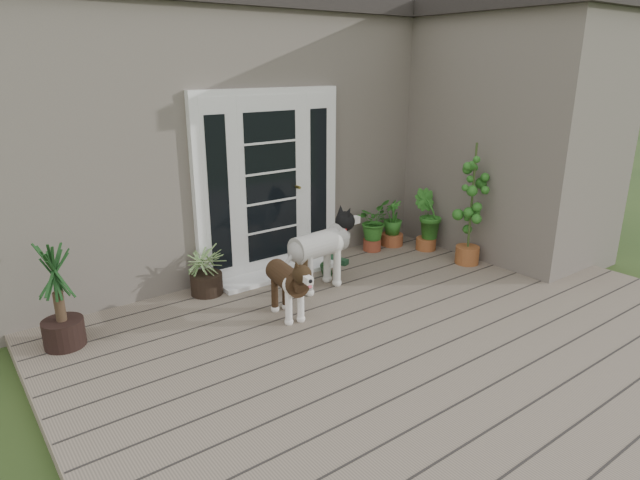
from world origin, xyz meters
TOP-DOWN VIEW (x-y plane):
  - deck at (0.00, 0.40)m, footprint 6.20×4.60m
  - house_main at (0.00, 4.65)m, footprint 7.40×4.00m
  - roof_main at (0.00, 4.65)m, footprint 7.60×4.20m
  - house_wing at (2.90, 1.50)m, footprint 1.60×2.40m
  - roof_wing at (2.90, 1.50)m, footprint 1.80×2.60m
  - door_unit at (-0.20, 2.60)m, footprint 1.90×0.14m
  - door_step at (-0.20, 2.40)m, footprint 1.60×0.40m
  - brindle_dog at (-0.77, 1.40)m, footprint 0.41×0.76m
  - white_dog at (-0.09, 1.79)m, footprint 0.94×0.48m
  - spider_plant at (-1.16, 2.40)m, footprint 0.71×0.71m
  - yucca at (-2.69, 2.10)m, footprint 0.74×0.74m
  - herb_a at (1.27, 2.40)m, footprint 0.66×0.66m
  - herb_b at (1.88, 1.99)m, footprint 0.57×0.57m
  - herb_c at (1.64, 2.40)m, footprint 0.41×0.41m
  - sapling at (1.89, 1.31)m, footprint 0.52×0.52m
  - clog_left at (0.58, 2.28)m, footprint 0.22×0.32m
  - clog_right at (0.26, 2.11)m, footprint 0.27×0.33m

SIDE VIEW (x-z plane):
  - deck at x=0.00m, z-range 0.00..0.12m
  - door_step at x=-0.20m, z-range 0.12..0.17m
  - clog_left at x=0.58m, z-range 0.12..0.21m
  - clog_right at x=0.26m, z-range 0.12..0.21m
  - herb_c at x=1.64m, z-range 0.12..0.61m
  - herb_a at x=1.27m, z-range 0.12..0.72m
  - brindle_dog at x=-0.77m, z-range 0.12..0.72m
  - herb_b at x=1.88m, z-range 0.12..0.73m
  - spider_plant at x=-1.16m, z-range 0.12..0.74m
  - white_dog at x=-0.09m, z-range 0.12..0.88m
  - yucca at x=-2.69m, z-range 0.12..1.10m
  - sapling at x=1.89m, z-range 0.12..1.69m
  - door_unit at x=-0.20m, z-range 0.12..2.27m
  - house_main at x=0.00m, z-range 0.00..3.10m
  - house_wing at x=2.90m, z-range 0.00..3.10m
  - roof_main at x=0.00m, z-range 3.10..3.30m
  - roof_wing at x=2.90m, z-range 3.10..3.30m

